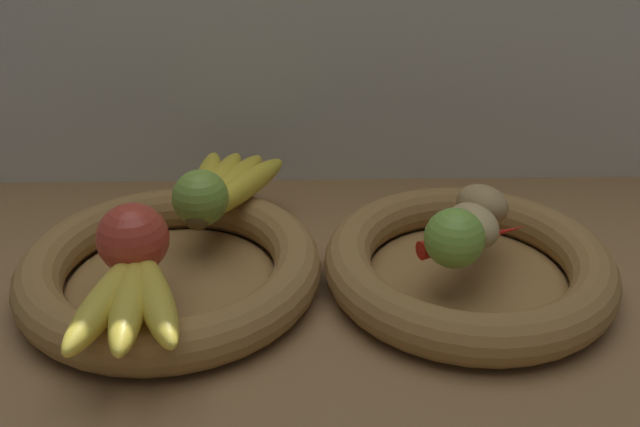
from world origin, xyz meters
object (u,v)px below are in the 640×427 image
object	(u,v)px
fruit_bowl_left	(171,268)
potato_large	(472,225)
potato_back	(482,205)
fruit_bowl_right	(468,265)
apple_green_back	(200,198)
banana_bunch_front	(131,297)
lime_near	(454,238)
chili_pepper	(475,238)
apple_red_front	(133,239)
banana_bunch_back	(224,186)

from	to	relation	value
fruit_bowl_left	potato_large	xyz separation A→B (cm)	(33.98, 0.00, 5.24)
potato_back	fruit_bowl_right	bearing A→B (deg)	-114.44
apple_green_back	banana_bunch_front	distance (cm)	18.16
lime_near	chili_pepper	world-z (taller)	lime_near
apple_red_front	banana_bunch_back	xyz separation A→B (cm)	(7.69, 16.65, -2.13)
fruit_bowl_left	apple_red_front	xyz separation A→B (cm)	(-2.54, -4.62, 6.64)
fruit_bowl_left	apple_green_back	bearing A→B (deg)	59.97
fruit_bowl_left	chili_pepper	xyz separation A→B (cm)	(34.25, -0.75, 3.94)
apple_green_back	potato_back	xyz separation A→B (cm)	(33.10, -0.46, -1.03)
apple_red_front	banana_bunch_back	size ratio (longest dim) A/B	0.38
fruit_bowl_left	lime_near	xyz separation A→B (cm)	(31.07, -4.37, 6.12)
apple_green_back	potato_large	size ratio (longest dim) A/B	0.95
potato_large	potato_back	size ratio (longest dim) A/B	1.07
banana_bunch_front	banana_bunch_back	xyz separation A→B (cm)	(6.62, 24.10, -0.03)
apple_green_back	potato_large	bearing A→B (deg)	-9.97
fruit_bowl_left	apple_green_back	distance (cm)	8.82
apple_red_front	apple_green_back	world-z (taller)	apple_red_front
potato_large	potato_back	world-z (taller)	potato_large
apple_green_back	banana_bunch_front	size ratio (longest dim) A/B	0.37
banana_bunch_front	fruit_bowl_left	bearing A→B (deg)	83.09
apple_green_back	lime_near	xyz separation A→B (cm)	(27.93, -9.79, -0.10)
potato_back	lime_near	bearing A→B (deg)	-118.98
apple_green_back	chili_pepper	size ratio (longest dim) A/B	0.48
fruit_bowl_right	banana_bunch_front	world-z (taller)	banana_bunch_front
potato_back	banana_bunch_front	bearing A→B (deg)	-155.70
banana_bunch_back	potato_back	distance (cm)	31.88
banana_bunch_front	lime_near	world-z (taller)	lime_near
banana_bunch_front	lime_near	bearing A→B (deg)	13.31
lime_near	chili_pepper	xyz separation A→B (cm)	(3.18, 3.62, -2.17)
potato_large	banana_bunch_back	bearing A→B (deg)	157.34
chili_pepper	apple_red_front	bearing A→B (deg)	164.35
fruit_bowl_left	apple_red_front	size ratio (longest dim) A/B	4.56
fruit_bowl_right	banana_bunch_back	xyz separation A→B (cm)	(-28.83, 12.03, 4.51)
apple_green_back	banana_bunch_back	world-z (taller)	apple_green_back
apple_red_front	lime_near	size ratio (longest dim) A/B	1.16
fruit_bowl_right	potato_large	world-z (taller)	potato_large
apple_red_front	banana_bunch_front	bearing A→B (deg)	-81.76
apple_green_back	potato_back	bearing A→B (deg)	-0.80
fruit_bowl_right	potato_back	distance (cm)	7.52
apple_green_back	potato_back	distance (cm)	33.12
chili_pepper	banana_bunch_back	bearing A→B (deg)	134.63
chili_pepper	potato_large	bearing A→B (deg)	88.29
lime_near	chili_pepper	bearing A→B (deg)	48.69
apple_red_front	fruit_bowl_right	bearing A→B (deg)	7.20
banana_bunch_front	potato_large	xyz separation A→B (cm)	(35.44, 12.06, 0.70)
fruit_bowl_right	banana_bunch_back	world-z (taller)	banana_bunch_back
potato_large	fruit_bowl_right	bearing A→B (deg)	-25.11
banana_bunch_front	potato_back	world-z (taller)	potato_back
fruit_bowl_left	banana_bunch_front	size ratio (longest dim) A/B	1.88
apple_red_front	banana_bunch_front	distance (cm)	7.81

